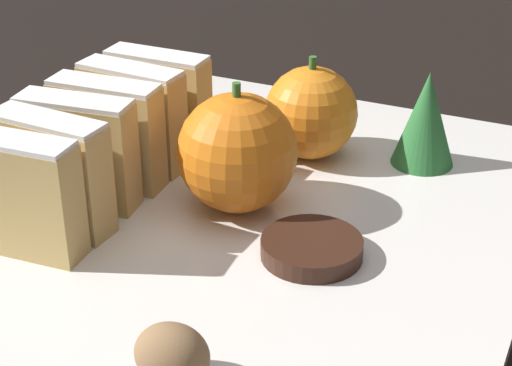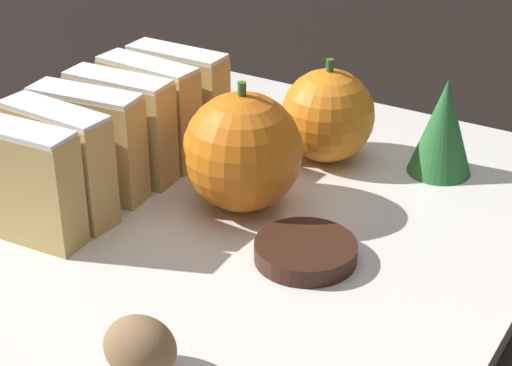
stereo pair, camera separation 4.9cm
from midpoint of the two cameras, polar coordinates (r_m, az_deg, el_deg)
ground_plane at (r=0.51m, az=-2.75°, el=-4.26°), size 6.00×6.00×0.00m
serving_platter at (r=0.50m, az=-2.77°, el=-3.68°), size 0.31×0.42×0.01m
stollen_slice_front at (r=0.49m, az=-18.35°, el=-0.86°), size 0.07×0.03×0.07m
stollen_slice_second at (r=0.51m, az=-16.13°, el=0.57°), size 0.07×0.03×0.07m
stollen_slice_third at (r=0.53m, az=-14.38°, el=1.97°), size 0.07×0.03×0.07m
stollen_slice_fourth at (r=0.55m, az=-12.40°, el=3.19°), size 0.07×0.03×0.07m
stollen_slice_fifth at (r=0.57m, az=-10.65°, el=4.33°), size 0.07×0.03×0.07m
stollen_slice_sixth at (r=0.59m, az=-8.86°, el=5.35°), size 0.07×0.02×0.07m
orange_near at (r=0.51m, az=-4.01°, el=1.98°), size 0.07×0.07×0.08m
orange_far at (r=0.57m, az=1.27°, el=4.66°), size 0.06×0.06×0.07m
walnut at (r=0.39m, az=-9.28°, el=-11.37°), size 0.04×0.03×0.03m
chocolate_cookie at (r=0.47m, az=0.80°, el=-4.44°), size 0.06×0.06×0.01m
evergreen_sprig at (r=0.57m, az=8.87°, el=4.21°), size 0.04×0.04×0.06m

